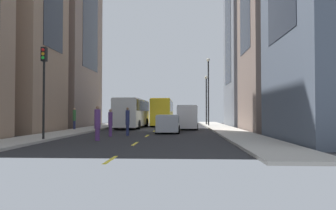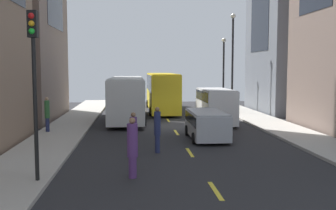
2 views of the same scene
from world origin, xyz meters
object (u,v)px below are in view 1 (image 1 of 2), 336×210
Objects in this scene: delivery_van_white at (187,115)px; car_silver_0 at (168,122)px; pedestrian_crossing_near at (110,122)px; traffic_light_near_corner at (44,75)px; streetcar_yellow at (163,110)px; city_bus_white at (133,111)px; pedestrian_walking_far at (74,118)px; pedestrian_crossing_mid at (97,122)px; pedestrian_waiting_curb at (128,121)px.

car_silver_0 is at bearing -106.68° from delivery_van_white.
traffic_light_near_corner is at bearing -60.01° from pedestrian_crossing_near.
streetcar_yellow is 10.19m from delivery_van_white.
traffic_light_near_corner reaches higher than city_bus_white.
pedestrian_crossing_near is at bearing -133.77° from car_silver_0.
streetcar_yellow is at bearing 55.15° from pedestrian_walking_far.
pedestrian_walking_far reaches higher than pedestrian_crossing_mid.
streetcar_yellow is at bearing 75.72° from traffic_light_near_corner.
pedestrian_crossing_near is (-2.70, -19.83, -1.02)m from streetcar_yellow.
streetcar_yellow is 5.42× the size of pedestrian_waiting_curb.
traffic_light_near_corner is at bearing -132.25° from car_silver_0.
pedestrian_walking_far is (-11.25, -3.16, -0.21)m from delivery_van_white.
traffic_light_near_corner reaches higher than car_silver_0.
pedestrian_waiting_curb is at bearing -131.42° from car_silver_0.
pedestrian_crossing_mid is at bearing -96.71° from streetcar_yellow.
delivery_van_white is 1.18× the size of car_silver_0.
delivery_van_white is at bearing -38.51° from pedestrian_crossing_mid.
pedestrian_waiting_curb reaches higher than car_silver_0.
streetcar_yellow is at bearing 108.50° from delivery_van_white.
streetcar_yellow is 5.59× the size of pedestrian_walking_far.
car_silver_0 is 8.81m from pedestrian_crossing_mid.
car_silver_0 is 2.18× the size of pedestrian_crossing_near.
pedestrian_walking_far reaches higher than pedestrian_waiting_curb.
pedestrian_walking_far is 1.04× the size of pedestrian_crossing_near.
pedestrian_crossing_mid reaches higher than pedestrian_waiting_curb.
delivery_van_white is at bearing 130.26° from pedestrian_crossing_near.
traffic_light_near_corner is (-3.35, -3.92, 3.10)m from pedestrian_crossing_near.
city_bus_white is 5.78× the size of pedestrian_crossing_near.
city_bus_white is 16.98m from pedestrian_crossing_mid.
car_silver_0 is at bearing -18.39° from pedestrian_walking_far.
delivery_van_white is at bearing -71.50° from streetcar_yellow.
city_bus_white is at bearing 103.06° from pedestrian_waiting_curb.
delivery_van_white is 2.57× the size of pedestrian_crossing_near.
streetcar_yellow is 15.14m from pedestrian_walking_far.
pedestrian_crossing_near is at bearing 49.53° from traffic_light_near_corner.
pedestrian_walking_far is at bearing 100.24° from traffic_light_near_corner.
pedestrian_waiting_curb is (1.17, 4.29, 0.01)m from pedestrian_crossing_mid.
pedestrian_crossing_mid is at bearing -99.72° from pedestrian_waiting_curb.
traffic_light_near_corner is at bearing -104.28° from streetcar_yellow.
pedestrian_waiting_curb is at bearing -82.53° from city_bus_white.
city_bus_white is at bearing 117.01° from car_silver_0.
pedestrian_crossing_near is at bearing -135.59° from pedestrian_waiting_curb.
city_bus_white reaches higher than pedestrian_walking_far.
pedestrian_walking_far is at bearing -162.37° from pedestrian_crossing_near.
pedestrian_crossing_mid reaches higher than car_silver_0.
city_bus_white reaches higher than pedestrian_waiting_curb.
streetcar_yellow is at bearing 62.77° from city_bus_white.
traffic_light_near_corner reaches higher than streetcar_yellow.
pedestrian_crossing_mid is at bearing -118.58° from car_silver_0.
pedestrian_crossing_mid is 4.45m from pedestrian_waiting_curb.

